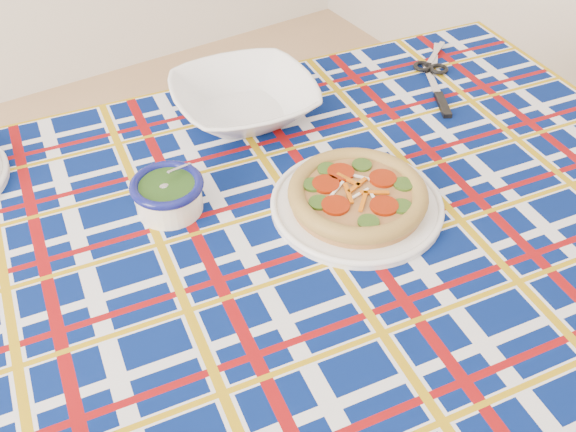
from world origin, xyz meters
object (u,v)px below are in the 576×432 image
main_focaccia_plate (358,195)px  pesto_bowl (168,192)px  serving_bowl (244,100)px  dining_table (272,259)px

main_focaccia_plate → pesto_bowl: 0.30m
pesto_bowl → serving_bowl: 0.30m
pesto_bowl → dining_table: bearing=-48.1°
main_focaccia_plate → serving_bowl: size_ratio=1.07×
main_focaccia_plate → pesto_bowl: size_ratio=2.46×
dining_table → pesto_bowl: bearing=140.7°
dining_table → pesto_bowl: (-0.11, 0.13, 0.11)m
serving_bowl → dining_table: bearing=-112.7°
dining_table → serving_bowl: (0.13, 0.30, 0.10)m
dining_table → pesto_bowl: 0.20m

